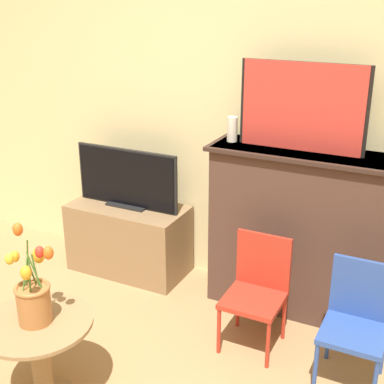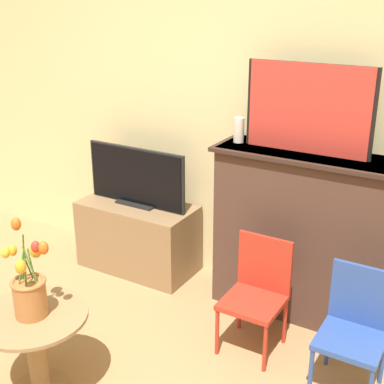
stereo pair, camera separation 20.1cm
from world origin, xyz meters
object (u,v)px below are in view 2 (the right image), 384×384
object	(u,v)px
chair_red	(257,289)
chair_blue	(355,325)
painting	(308,109)
vase_tulips	(29,289)
tv_monitor	(136,178)

from	to	relation	value
chair_red	chair_blue	xyz separation A→B (m)	(0.59, -0.07, 0.00)
painting	chair_blue	xyz separation A→B (m)	(0.52, -0.54, -0.99)
painting	vase_tulips	size ratio (longest dim) A/B	1.60
tv_monitor	chair_blue	distance (m)	1.85
chair_red	chair_blue	distance (m)	0.59
tv_monitor	vase_tulips	xyz separation A→B (m)	(0.34, -1.38, -0.11)
chair_blue	vase_tulips	bearing A→B (deg)	-147.60
painting	vase_tulips	distance (m)	1.84
chair_blue	vase_tulips	distance (m)	1.69
chair_blue	vase_tulips	world-z (taller)	vase_tulips
vase_tulips	painting	bearing A→B (deg)	58.38
tv_monitor	chair_blue	world-z (taller)	tv_monitor
chair_blue	tv_monitor	bearing A→B (deg)	164.55
painting	chair_red	bearing A→B (deg)	-97.80
painting	tv_monitor	bearing A→B (deg)	-177.19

